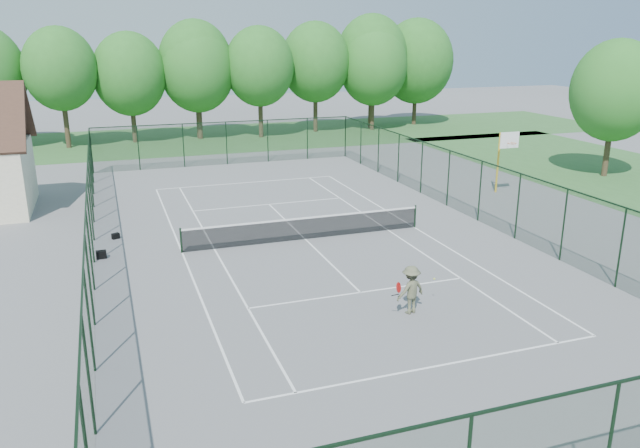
{
  "coord_description": "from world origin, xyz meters",
  "views": [
    {
      "loc": [
        -8.17,
        -25.39,
        8.86
      ],
      "look_at": [
        0.0,
        -2.0,
        1.3
      ],
      "focal_mm": 35.0,
      "sensor_mm": 36.0,
      "label": 1
    }
  ],
  "objects_px": {
    "basketball_goal": "(504,150)",
    "tennis_player": "(411,290)",
    "tennis_net": "(305,227)",
    "sports_bag_a": "(101,255)"
  },
  "relations": [
    {
      "from": "basketball_goal",
      "to": "sports_bag_a",
      "type": "relative_size",
      "value": 8.81
    },
    {
      "from": "sports_bag_a",
      "to": "tennis_player",
      "type": "distance_m",
      "value": 13.11
    },
    {
      "from": "tennis_net",
      "to": "tennis_player",
      "type": "distance_m",
      "value": 8.55
    },
    {
      "from": "basketball_goal",
      "to": "tennis_player",
      "type": "distance_m",
      "value": 17.8
    },
    {
      "from": "tennis_net",
      "to": "tennis_player",
      "type": "xyz_separation_m",
      "value": [
        0.89,
        -8.5,
        0.25
      ]
    },
    {
      "from": "tennis_net",
      "to": "basketball_goal",
      "type": "bearing_deg",
      "value": 17.59
    },
    {
      "from": "tennis_net",
      "to": "sports_bag_a",
      "type": "relative_size",
      "value": 26.73
    },
    {
      "from": "basketball_goal",
      "to": "sports_bag_a",
      "type": "bearing_deg",
      "value": -170.18
    },
    {
      "from": "basketball_goal",
      "to": "sports_bag_a",
      "type": "xyz_separation_m",
      "value": [
        -21.96,
        -3.8,
        -2.4
      ]
    },
    {
      "from": "basketball_goal",
      "to": "tennis_player",
      "type": "height_order",
      "value": "basketball_goal"
    }
  ]
}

